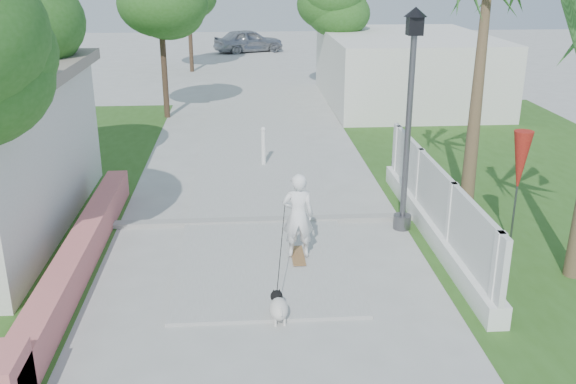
{
  "coord_description": "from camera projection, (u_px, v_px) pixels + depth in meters",
  "views": [
    {
      "loc": [
        -0.35,
        -6.56,
        5.24
      ],
      "look_at": [
        0.48,
        4.85,
        1.1
      ],
      "focal_mm": 40.0,
      "sensor_mm": 36.0,
      "label": 1
    }
  ],
  "objects": [
    {
      "name": "street_lamp",
      "position": [
        409.0,
        114.0,
        12.49
      ],
      "size": [
        0.44,
        0.44,
        4.44
      ],
      "color": "#59595E",
      "rests_on": "ground"
    },
    {
      "name": "palm_far",
      "position": [
        487.0,
        1.0,
        12.84
      ],
      "size": [
        1.8,
        1.8,
        5.3
      ],
      "color": "brown",
      "rests_on": "ground"
    },
    {
      "name": "parked_car",
      "position": [
        249.0,
        41.0,
        38.5
      ],
      "size": [
        4.44,
        3.13,
        1.4
      ],
      "primitive_type": "imported",
      "rotation": [
        0.0,
        0.0,
        1.97
      ],
      "color": "#ABADB3",
      "rests_on": "ground"
    },
    {
      "name": "tree_path_right",
      "position": [
        328.0,
        7.0,
        25.73
      ],
      "size": [
        3.0,
        3.0,
        4.79
      ],
      "color": "#4C3826",
      "rests_on": "ground"
    },
    {
      "name": "lattice_fence",
      "position": [
        434.0,
        212.0,
        12.7
      ],
      "size": [
        0.35,
        7.0,
        1.5
      ],
      "color": "white",
      "rests_on": "ground"
    },
    {
      "name": "tree_left_mid",
      "position": [
        11.0,
        43.0,
        14.35
      ],
      "size": [
        3.2,
        3.2,
        4.85
      ],
      "color": "#4C3826",
      "rests_on": "ground"
    },
    {
      "name": "dog",
      "position": [
        278.0,
        307.0,
        9.82
      ],
      "size": [
        0.33,
        0.65,
        0.45
      ],
      "rotation": [
        0.0,
        0.0,
        0.1
      ],
      "color": "silver",
      "rests_on": "ground"
    },
    {
      "name": "tree_path_left",
      "position": [
        161.0,
        6.0,
        21.44
      ],
      "size": [
        3.4,
        3.4,
        5.23
      ],
      "color": "#4C3826",
      "rests_on": "ground"
    },
    {
      "name": "grass_right",
      "position": [
        540.0,
        184.0,
        15.94
      ],
      "size": [
        8.0,
        20.0,
        0.01
      ],
      "primitive_type": "cube",
      "color": "#2F581B",
      "rests_on": "ground"
    },
    {
      "name": "pink_wall",
      "position": [
        73.0,
        267.0,
        10.96
      ],
      "size": [
        0.45,
        8.2,
        0.8
      ],
      "color": "#D56F6D",
      "rests_on": "ground"
    },
    {
      "name": "patio_umbrella",
      "position": [
        520.0,
        163.0,
        11.93
      ],
      "size": [
        0.36,
        0.36,
        2.3
      ],
      "color": "#59595E",
      "rests_on": "ground"
    },
    {
      "name": "curb",
      "position": [
        261.0,
        221.0,
        13.57
      ],
      "size": [
        6.5,
        0.25,
        0.1
      ],
      "primitive_type": "cube",
      "color": "#999993",
      "rests_on": "ground"
    },
    {
      "name": "skateboarder",
      "position": [
        290.0,
        231.0,
        11.17
      ],
      "size": [
        0.77,
        2.33,
        1.68
      ],
      "rotation": [
        0.0,
        0.0,
        3.12
      ],
      "color": "olive",
      "rests_on": "ground"
    },
    {
      "name": "path_strip",
      "position": [
        250.0,
        93.0,
        26.71
      ],
      "size": [
        3.2,
        36.0,
        0.06
      ],
      "primitive_type": "cube",
      "color": "#B7B7B2",
      "rests_on": "ground"
    },
    {
      "name": "building_right",
      "position": [
        405.0,
        69.0,
        24.81
      ],
      "size": [
        6.0,
        8.0,
        2.6
      ],
      "primitive_type": "cube",
      "color": "silver",
      "rests_on": "ground"
    },
    {
      "name": "bollard",
      "position": [
        263.0,
        145.0,
        17.15
      ],
      "size": [
        0.14,
        0.14,
        1.09
      ],
      "color": "white",
      "rests_on": "ground"
    }
  ]
}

